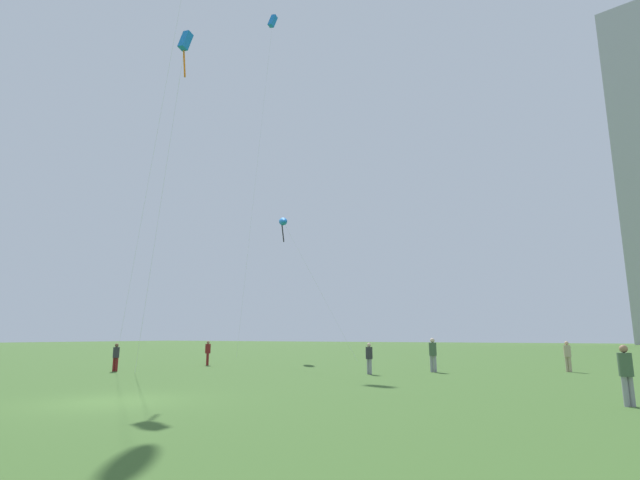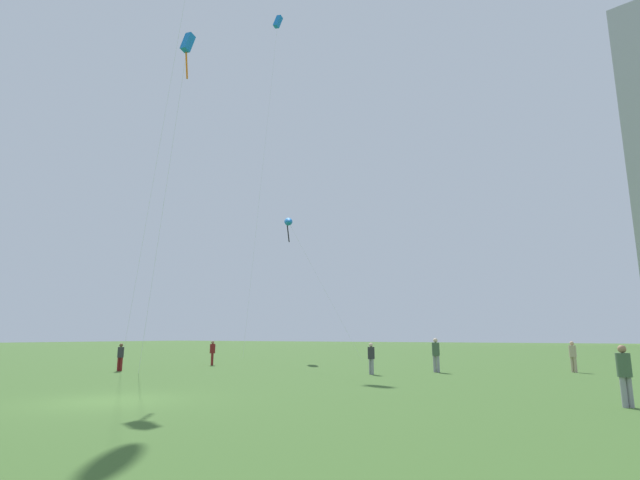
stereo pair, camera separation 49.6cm
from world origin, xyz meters
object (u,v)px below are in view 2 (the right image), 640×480
Objects in this scene: kite_flying_0 at (187,46)px; person_standing_1 at (120,355)px; person_standing_0 at (371,356)px; person_standing_5 at (573,354)px; kite_flying_1 at (288,222)px; person_standing_3 at (212,351)px; person_standing_2 at (436,352)px; person_standing_6 at (624,371)px; kite_flying_4 at (278,24)px.

person_standing_1 is at bearing 171.28° from kite_flying_0.
person_standing_0 is at bearing -7.24° from person_standing_1.
person_standing_5 is 0.13× the size of kite_flying_1.
person_standing_0 is 12.98m from person_standing_3.
person_standing_2 reaches higher than person_standing_6.
person_standing_2 reaches higher than person_standing_5.
person_standing_3 is 19.72m from kite_flying_0.
kite_flying_1 is 22.63m from kite_flying_4.
kite_flying_1 is (-0.14, 9.45, 11.12)m from person_standing_3.
person_standing_6 is (2.02, -14.34, 0.03)m from person_standing_5.
kite_flying_4 is (-18.58, 10.39, 33.32)m from person_standing_2.
person_standing_0 is 39.51m from kite_flying_4.
person_standing_3 is at bearing 57.07° from person_standing_1.
person_standing_0 is at bearing 59.19° from person_standing_5.
person_standing_1 is (-13.49, -4.99, -0.04)m from person_standing_0.
kite_flying_0 reaches higher than person_standing_2.
kite_flying_1 is at bearing 130.15° from person_standing_3.
person_standing_6 is at bearing 17.91° from person_standing_3.
person_standing_6 is 0.05× the size of kite_flying_4.
person_standing_3 is at bearing 117.59° from kite_flying_0.
person_standing_3 is 0.08× the size of kite_flying_0.
person_standing_2 is 1.07× the size of person_standing_6.
person_standing_0 is 20.59m from kite_flying_0.
person_standing_6 is at bearing -33.15° from person_standing_1.
kite_flying_1 reaches higher than person_standing_3.
person_standing_5 is at bearing 62.15° from person_standing_0.
person_standing_1 is 19.87m from kite_flying_1.
person_standing_5 reaches higher than person_standing_0.
person_standing_3 is 0.13× the size of kite_flying_1.
person_standing_2 is 1.13× the size of person_standing_3.
person_standing_2 is at bearing 51.56° from person_standing_5.
kite_flying_1 is at bearing 148.07° from person_standing_2.
person_standing_6 is (24.01, -9.42, 0.05)m from person_standing_3.
kite_flying_1 reaches higher than person_standing_2.
kite_flying_0 is 1.52× the size of kite_flying_1.
person_standing_5 is at bearing -11.55° from kite_flying_1.
kite_flying_0 reaches higher than person_standing_6.
person_standing_2 is at bearing -28.09° from kite_flying_1.
person_standing_5 is at bearing -115.17° from person_standing_6.
person_standing_0 is 13.41m from person_standing_6.
kite_flying_4 is (-16.06, 13.57, 33.45)m from person_standing_0.
person_standing_2 reaches higher than person_standing_1.
person_standing_3 is at bearing 34.71° from person_standing_5.
kite_flying_1 is (0.53, 16.43, 11.17)m from person_standing_1.
person_standing_6 reaches higher than person_standing_0.
person_standing_6 is at bearing -4.90° from kite_flying_0.
kite_flying_0 reaches higher than person_standing_5.
person_standing_5 is (22.64, 11.91, 0.07)m from person_standing_1.
kite_flying_0 is 0.55× the size of kite_flying_4.
kite_flying_4 reaches higher than person_standing_6.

